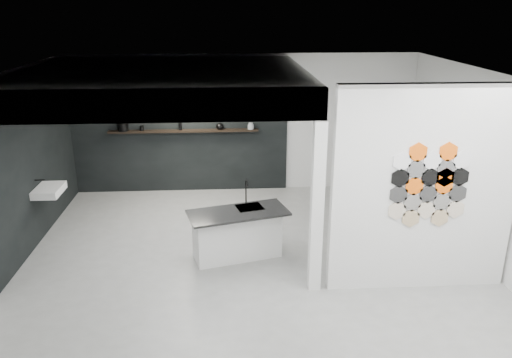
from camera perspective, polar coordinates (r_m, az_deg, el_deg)
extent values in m
cube|color=gray|center=(7.89, -0.60, -8.68)|extent=(7.00, 6.00, 0.01)
cube|color=silver|center=(6.88, 18.64, -1.27)|extent=(2.45, 0.15, 2.80)
cube|color=black|center=(10.29, -8.74, 4.91)|extent=(4.40, 0.04, 2.35)
cube|color=black|center=(8.92, -23.85, 1.18)|extent=(0.04, 4.00, 2.35)
cube|color=silver|center=(8.10, -10.43, 10.85)|extent=(4.40, 4.00, 0.40)
cube|color=silver|center=(6.58, 6.97, -3.42)|extent=(0.16, 0.16, 2.35)
cube|color=silver|center=(6.22, -12.41, 8.21)|extent=(4.40, 0.16, 0.40)
cube|color=silver|center=(8.76, -22.58, -1.21)|extent=(0.40, 0.60, 0.12)
cube|color=black|center=(10.15, -8.27, 5.46)|extent=(3.00, 0.15, 0.04)
cube|color=silver|center=(7.68, -2.18, -6.35)|extent=(1.38, 0.81, 0.75)
cube|color=black|center=(7.46, -2.06, -3.87)|extent=(1.60, 1.02, 0.03)
cube|color=black|center=(7.62, -0.75, -3.27)|extent=(0.46, 0.42, 0.01)
cylinder|color=black|center=(7.70, -1.16, -1.56)|extent=(0.03, 0.03, 0.35)
torus|color=black|center=(7.60, -1.04, -0.47)|extent=(0.05, 0.12, 0.12)
cylinder|color=black|center=(10.30, -14.95, 5.79)|extent=(0.22, 0.22, 0.17)
ellipsoid|color=black|center=(10.09, -4.16, 6.04)|extent=(0.16, 0.16, 0.13)
cylinder|color=gray|center=(10.11, -0.60, 5.98)|extent=(0.13, 0.13, 0.09)
cylinder|color=gray|center=(10.11, -0.60, 6.09)|extent=(0.11, 0.11, 0.13)
cylinder|color=black|center=(10.13, -8.65, 6.02)|extent=(0.08, 0.08, 0.17)
cylinder|color=black|center=(10.24, -12.93, 5.68)|extent=(0.08, 0.08, 0.10)
cylinder|color=beige|center=(6.77, 15.81, -3.49)|extent=(0.26, 0.02, 0.26)
cylinder|color=#2D2D2D|center=(6.69, 15.99, -1.71)|extent=(0.26, 0.02, 0.26)
cylinder|color=black|center=(6.61, 16.16, 0.11)|extent=(0.26, 0.02, 0.26)
cylinder|color=white|center=(6.54, 16.35, 1.97)|extent=(0.26, 0.02, 0.26)
cylinder|color=tan|center=(6.88, 17.27, -4.29)|extent=(0.26, 0.02, 0.26)
cylinder|color=#66635E|center=(6.79, 17.45, -2.55)|extent=(0.26, 0.02, 0.26)
cylinder|color=#F25C0C|center=(6.71, 17.64, -0.77)|extent=(0.26, 0.02, 0.26)
cylinder|color=black|center=(6.64, 17.84, 1.06)|extent=(0.26, 0.02, 0.26)
cylinder|color=#F25C0C|center=(6.58, 18.04, 2.92)|extent=(0.26, 0.02, 0.26)
cylinder|color=beige|center=(6.90, 18.88, -3.36)|extent=(0.26, 0.02, 0.26)
cylinder|color=#2D2D2D|center=(6.82, 19.08, -1.61)|extent=(0.26, 0.02, 0.26)
cylinder|color=black|center=(6.75, 19.29, 0.17)|extent=(0.26, 0.02, 0.26)
cylinder|color=white|center=(6.68, 19.50, 1.99)|extent=(0.26, 0.02, 0.26)
cylinder|color=tan|center=(7.02, 20.25, -4.14)|extent=(0.26, 0.02, 0.26)
cylinder|color=#66635E|center=(6.94, 20.47, -2.43)|extent=(0.26, 0.02, 0.26)
cylinder|color=#F25C0C|center=(6.86, 20.69, -0.69)|extent=(0.26, 0.02, 0.26)
cylinder|color=black|center=(6.79, 20.91, 1.10)|extent=(0.26, 0.02, 0.26)
cylinder|color=#F25C0C|center=(6.73, 21.14, 2.92)|extent=(0.26, 0.02, 0.26)
cylinder|color=beige|center=(7.06, 21.81, -3.22)|extent=(0.26, 0.02, 0.26)
cylinder|color=#2D2D2D|center=(6.98, 22.04, -1.51)|extent=(0.26, 0.02, 0.26)
cylinder|color=black|center=(6.91, 22.27, 0.23)|extent=(0.26, 0.02, 0.26)
cylinder|color=white|center=(6.85, 22.51, 2.01)|extent=(0.26, 0.02, 0.26)
cylinder|color=#F25C0C|center=(6.83, 20.80, 0.20)|extent=(0.26, 0.02, 0.26)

